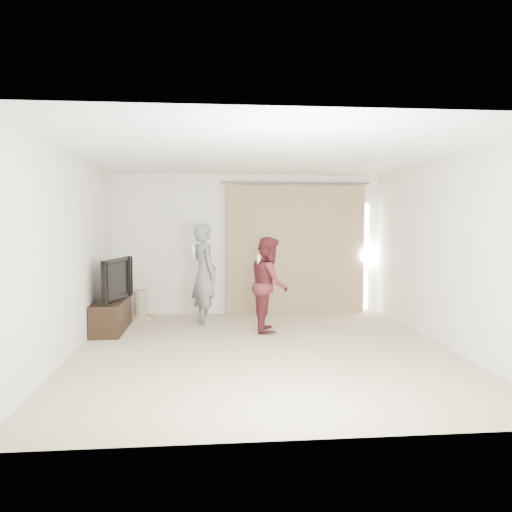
# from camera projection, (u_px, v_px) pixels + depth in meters

# --- Properties ---
(floor) EXTENTS (5.50, 5.50, 0.00)m
(floor) POSITION_uv_depth(u_px,v_px,m) (264.00, 351.00, 6.68)
(floor) COLOR #BDAE8E
(floor) RESTS_ON ground
(wall_back) EXTENTS (5.00, 0.04, 2.60)m
(wall_back) POSITION_uv_depth(u_px,v_px,m) (248.00, 244.00, 9.32)
(wall_back) COLOR white
(wall_back) RESTS_ON ground
(wall_left) EXTENTS (0.04, 5.50, 2.60)m
(wall_left) POSITION_uv_depth(u_px,v_px,m) (69.00, 255.00, 6.35)
(wall_left) COLOR white
(wall_left) RESTS_ON ground
(ceiling) EXTENTS (5.00, 5.50, 0.01)m
(ceiling) POSITION_uv_depth(u_px,v_px,m) (264.00, 155.00, 6.50)
(ceiling) COLOR white
(ceiling) RESTS_ON wall_back
(curtain) EXTENTS (2.80, 0.11, 2.46)m
(curtain) POSITION_uv_depth(u_px,v_px,m) (296.00, 249.00, 9.34)
(curtain) COLOR tan
(curtain) RESTS_ON ground
(tv_console) EXTENTS (0.44, 1.26, 0.49)m
(tv_console) POSITION_uv_depth(u_px,v_px,m) (111.00, 316.00, 7.87)
(tv_console) COLOR black
(tv_console) RESTS_ON ground
(tv) EXTENTS (0.38, 1.17, 0.67)m
(tv) POSITION_uv_depth(u_px,v_px,m) (111.00, 279.00, 7.83)
(tv) COLOR black
(tv) RESTS_ON tv_console
(scratching_post) EXTENTS (0.39, 0.39, 0.52)m
(scratching_post) POSITION_uv_depth(u_px,v_px,m) (141.00, 308.00, 8.80)
(scratching_post) COLOR tan
(scratching_post) RESTS_ON ground
(person_man) EXTENTS (0.62, 0.73, 1.70)m
(person_man) POSITION_uv_depth(u_px,v_px,m) (204.00, 274.00, 8.33)
(person_man) COLOR slate
(person_man) RESTS_ON ground
(person_woman) EXTENTS (0.61, 0.76, 1.49)m
(person_woman) POSITION_uv_depth(u_px,v_px,m) (269.00, 284.00, 7.84)
(person_woman) COLOR #531D20
(person_woman) RESTS_ON ground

